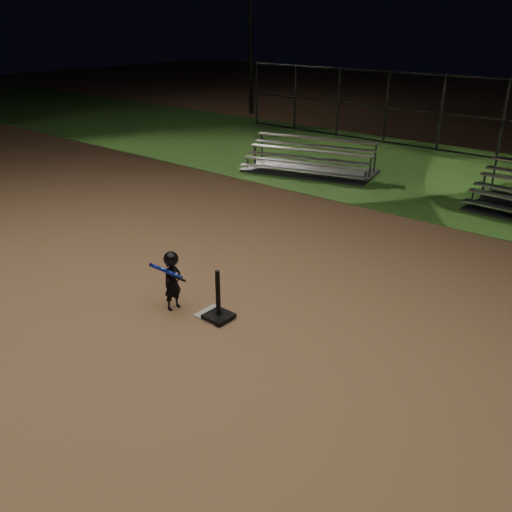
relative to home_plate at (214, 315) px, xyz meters
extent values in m
plane|color=#A07148|center=(0.00, 0.00, -0.01)|extent=(80.00, 80.00, 0.00)
cube|color=#305D1E|center=(0.00, 10.00, -0.01)|extent=(60.00, 8.00, 0.01)
cube|color=beige|center=(0.00, 0.00, 0.00)|extent=(0.45, 0.45, 0.02)
cube|color=black|center=(0.14, -0.04, 0.04)|extent=(0.38, 0.38, 0.06)
cylinder|color=black|center=(0.14, -0.04, 0.43)|extent=(0.07, 0.07, 0.72)
imported|color=black|center=(-0.63, -0.23, 0.42)|extent=(0.23, 0.33, 0.86)
sphere|color=black|center=(-0.63, -0.23, 0.83)|extent=(0.23, 0.23, 0.23)
cylinder|color=#1930D4|center=(-0.58, -0.38, 0.69)|extent=(0.22, 0.50, 0.38)
cylinder|color=black|center=(-0.42, -0.26, 0.57)|extent=(0.09, 0.19, 0.14)
cube|color=silver|center=(-3.59, 7.43, 0.36)|extent=(3.65, 1.15, 0.04)
cube|color=silver|center=(-3.53, 7.18, 0.19)|extent=(3.65, 1.15, 0.03)
cube|color=silver|center=(-3.72, 7.92, 0.62)|extent=(3.65, 1.15, 0.04)
cube|color=silver|center=(-3.65, 7.67, 0.45)|extent=(3.65, 1.15, 0.03)
cube|color=silver|center=(-3.85, 8.41, 0.88)|extent=(3.65, 1.15, 0.04)
cube|color=silver|center=(-3.78, 8.16, 0.71)|extent=(3.65, 1.15, 0.03)
cube|color=#38383D|center=(-3.72, 7.92, 0.02)|extent=(4.05, 2.69, 0.06)
cube|color=#38383D|center=(0.00, 13.00, 0.04)|extent=(20.00, 0.05, 0.05)
cube|color=#38383D|center=(0.00, 13.00, 1.24)|extent=(20.00, 0.05, 0.05)
cube|color=#38383D|center=(0.00, 13.00, 2.44)|extent=(20.00, 0.05, 0.05)
cylinder|color=#38383D|center=(-10.00, 13.00, 1.24)|extent=(0.08, 0.08, 2.50)
cylinder|color=#38383D|center=(-5.00, 13.00, 1.24)|extent=(0.08, 0.08, 2.50)
cylinder|color=#38383D|center=(0.00, 13.00, 1.24)|extent=(0.08, 0.08, 2.50)
cylinder|color=#2D2D30|center=(-12.00, 15.00, 3.99)|extent=(0.20, 0.20, 8.00)
camera|label=1|loc=(5.13, -5.14, 4.14)|focal=38.23mm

